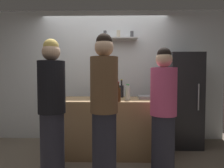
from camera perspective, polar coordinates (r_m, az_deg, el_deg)
The scene contains 14 objects.
ground_plane at distance 3.04m, azimuth -3.39°, elevation -22.89°, with size 5.28×5.28×0.00m, color #726656.
back_wall_assembly at distance 3.99m, azimuth -2.02°, elevation 2.57°, with size 4.80×0.32×2.60m.
refrigerator at distance 3.82m, azimuth 20.18°, elevation -4.39°, with size 0.57×0.60×1.70m.
counter at distance 3.32m, azimuth 0.00°, elevation -12.25°, with size 1.71×0.75×0.91m, color #9E7A51.
baking_pan at distance 3.31m, azimuth 10.73°, elevation -3.87°, with size 0.34×0.24×0.05m, color gray.
utensil_holder at distance 3.25m, azimuth -5.42°, elevation -3.30°, with size 0.09×0.09×0.22m.
wine_bottle_amber_glass at distance 2.91m, azimuth 1.82°, elevation -2.94°, with size 0.08×0.08×0.30m.
wine_bottle_dark_glass at distance 3.45m, azimuth 2.82°, elevation -1.99°, with size 0.07×0.07×0.32m.
wine_bottle_green_glass at distance 3.10m, azimuth 1.58°, elevation -2.37°, with size 0.07×0.07×0.33m.
wine_bottle_pale_glass at distance 3.18m, azimuth -3.08°, elevation -2.16°, with size 0.07×0.07×0.35m.
water_bottle_plastic at distance 3.07m, azimuth 4.65°, elevation -2.70°, with size 0.08×0.08×0.25m.
person_blonde at distance 2.58m, azimuth -17.28°, elevation -7.04°, with size 0.34×0.34×1.76m.
person_pink_top at distance 2.65m, azimuth 14.89°, elevation -8.01°, with size 0.34×0.34×1.67m.
person_brown_jacket at distance 2.39m, azimuth -2.32°, elevation -7.00°, with size 0.34×0.34×1.81m.
Camera 1 is at (0.22, -2.73, 1.31)m, focal length 31.04 mm.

